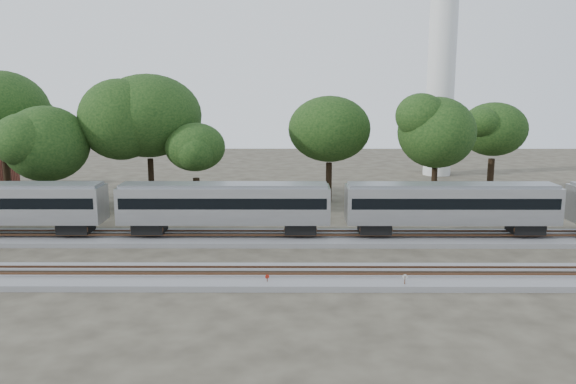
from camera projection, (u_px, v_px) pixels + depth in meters
name	position (u px, v px, depth m)	size (l,w,h in m)	color
ground	(225.00, 262.00, 42.13)	(160.00, 160.00, 0.00)	#383328
track_far	(233.00, 238.00, 47.99)	(160.00, 5.00, 0.73)	slate
track_near	(218.00, 277.00, 38.16)	(160.00, 5.00, 0.73)	slate
train	(339.00, 203.00, 47.40)	(111.45, 3.18, 4.69)	#B6B8BE
switch_stand_red	(267.00, 279.00, 36.57)	(0.28, 0.08, 0.87)	#512D19
switch_stand_white	(405.00, 280.00, 36.08)	(0.33, 0.11, 1.05)	#512D19
switch_lever	(322.00, 285.00, 36.68)	(0.50, 0.30, 0.30)	#512D19
tree_1	(1.00, 113.00, 62.06)	(10.30, 10.30, 14.53)	black
tree_2	(46.00, 144.00, 55.25)	(7.55, 7.55, 10.64)	black
tree_3	(148.00, 116.00, 59.54)	(10.10, 10.10, 14.24)	black
tree_4	(195.00, 147.00, 57.04)	(7.04, 7.04, 9.93)	black
tree_5	(329.00, 129.00, 63.19)	(8.43, 8.43, 11.88)	black
tree_6	(436.00, 133.00, 59.00)	(8.37, 8.37, 11.80)	black
tree_7	(494.00, 129.00, 68.65)	(8.00, 8.00, 11.28)	black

